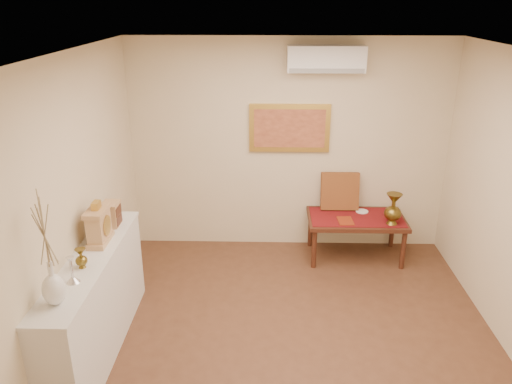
{
  "coord_description": "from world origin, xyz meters",
  "views": [
    {
      "loc": [
        -0.26,
        -3.83,
        3.12
      ],
      "look_at": [
        -0.39,
        1.15,
        1.16
      ],
      "focal_mm": 35.0,
      "sensor_mm": 36.0,
      "label": 1
    }
  ],
  "objects_px": {
    "low_table": "(356,222)",
    "white_vase": "(47,250)",
    "brass_urn_tall": "(393,206)",
    "mantel_clock": "(99,225)",
    "display_ledge": "(96,305)",
    "wooden_chest": "(111,214)"
  },
  "relations": [
    {
      "from": "display_ledge",
      "to": "mantel_clock",
      "type": "relative_size",
      "value": 4.93
    },
    {
      "from": "display_ledge",
      "to": "wooden_chest",
      "type": "relative_size",
      "value": 8.28
    },
    {
      "from": "white_vase",
      "to": "mantel_clock",
      "type": "xyz_separation_m",
      "value": [
        0.02,
        1.01,
        -0.28
      ]
    },
    {
      "from": "display_ledge",
      "to": "low_table",
      "type": "height_order",
      "value": "display_ledge"
    },
    {
      "from": "white_vase",
      "to": "low_table",
      "type": "xyz_separation_m",
      "value": [
        2.68,
        2.59,
        -0.95
      ]
    },
    {
      "from": "brass_urn_tall",
      "to": "white_vase",
      "type": "bearing_deg",
      "value": -142.01
    },
    {
      "from": "brass_urn_tall",
      "to": "display_ledge",
      "type": "bearing_deg",
      "value": -151.14
    },
    {
      "from": "white_vase",
      "to": "wooden_chest",
      "type": "height_order",
      "value": "white_vase"
    },
    {
      "from": "low_table",
      "to": "white_vase",
      "type": "bearing_deg",
      "value": -136.0
    },
    {
      "from": "brass_urn_tall",
      "to": "low_table",
      "type": "relative_size",
      "value": 0.39
    },
    {
      "from": "white_vase",
      "to": "low_table",
      "type": "distance_m",
      "value": 3.85
    },
    {
      "from": "brass_urn_tall",
      "to": "mantel_clock",
      "type": "bearing_deg",
      "value": -155.5
    },
    {
      "from": "white_vase",
      "to": "mantel_clock",
      "type": "distance_m",
      "value": 1.04
    },
    {
      "from": "mantel_clock",
      "to": "white_vase",
      "type": "bearing_deg",
      "value": -90.89
    },
    {
      "from": "brass_urn_tall",
      "to": "low_table",
      "type": "height_order",
      "value": "brass_urn_tall"
    },
    {
      "from": "brass_urn_tall",
      "to": "mantel_clock",
      "type": "xyz_separation_m",
      "value": [
        -3.06,
        -1.39,
        0.36
      ]
    },
    {
      "from": "mantel_clock",
      "to": "low_table",
      "type": "xyz_separation_m",
      "value": [
        2.67,
        1.58,
        -0.67
      ]
    },
    {
      "from": "wooden_chest",
      "to": "low_table",
      "type": "bearing_deg",
      "value": 24.41
    },
    {
      "from": "mantel_clock",
      "to": "low_table",
      "type": "bearing_deg",
      "value": 30.7
    },
    {
      "from": "white_vase",
      "to": "low_table",
      "type": "height_order",
      "value": "white_vase"
    },
    {
      "from": "white_vase",
      "to": "low_table",
      "type": "relative_size",
      "value": 0.75
    },
    {
      "from": "white_vase",
      "to": "wooden_chest",
      "type": "relative_size",
      "value": 3.7
    }
  ]
}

